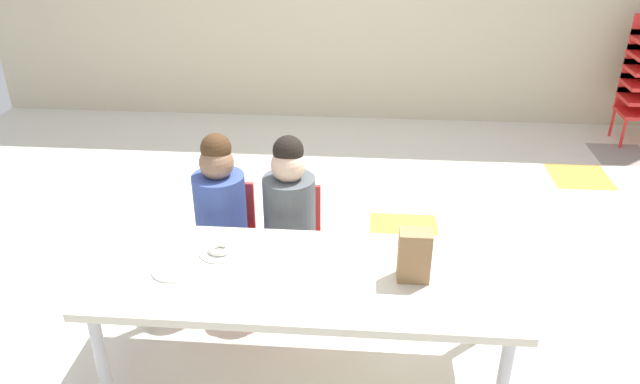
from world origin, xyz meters
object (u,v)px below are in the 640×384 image
at_px(paper_bag_brown, 414,255).
at_px(paper_plate_near_edge, 220,252).
at_px(seated_child_near_camera, 220,203).
at_px(donut_powdered_on_plate, 220,249).
at_px(craft_table, 304,282).
at_px(paper_plate_center_table, 174,270).
at_px(seated_child_middle_seat, 290,205).

height_order(paper_bag_brown, paper_plate_near_edge, paper_bag_brown).
distance_m(seated_child_near_camera, donut_powdered_on_plate, 0.46).
xyz_separation_m(craft_table, paper_plate_center_table, (-0.54, -0.03, 0.05)).
bearing_deg(craft_table, paper_plate_center_table, -177.20).
bearing_deg(paper_plate_center_table, donut_powdered_on_plate, 42.53).
bearing_deg(paper_plate_near_edge, donut_powdered_on_plate, 0.00).
relative_size(paper_plate_center_table, donut_powdered_on_plate, 1.77).
bearing_deg(paper_plate_center_table, seated_child_near_camera, 84.17).
relative_size(seated_child_middle_seat, donut_powdered_on_plate, 9.02).
relative_size(seated_child_near_camera, paper_plate_center_table, 5.10).
distance_m(craft_table, paper_plate_near_edge, 0.40).
height_order(craft_table, seated_child_near_camera, seated_child_near_camera).
bearing_deg(paper_bag_brown, seated_child_near_camera, 148.41).
xyz_separation_m(craft_table, paper_plate_near_edge, (-0.38, 0.12, 0.05)).
xyz_separation_m(paper_bag_brown, paper_plate_near_edge, (-0.82, 0.12, -0.11)).
distance_m(paper_bag_brown, paper_plate_near_edge, 0.84).
height_order(seated_child_near_camera, donut_powdered_on_plate, seated_child_near_camera).
bearing_deg(seated_child_near_camera, paper_plate_center_table, -95.83).
distance_m(seated_child_middle_seat, donut_powdered_on_plate, 0.51).
bearing_deg(seated_child_middle_seat, paper_bag_brown, -44.65).
bearing_deg(donut_powdered_on_plate, seated_child_near_camera, 102.77).
height_order(paper_plate_near_edge, donut_powdered_on_plate, donut_powdered_on_plate).
xyz_separation_m(craft_table, seated_child_middle_seat, (-0.13, 0.57, 0.05)).
bearing_deg(paper_plate_center_table, craft_table, 2.80).
relative_size(seated_child_near_camera, seated_child_middle_seat, 1.00).
height_order(craft_table, paper_plate_near_edge, paper_plate_near_edge).
height_order(seated_child_middle_seat, donut_powdered_on_plate, seated_child_middle_seat).
relative_size(paper_bag_brown, paper_plate_near_edge, 1.22).
xyz_separation_m(seated_child_near_camera, donut_powdered_on_plate, (0.10, -0.45, 0.02)).
distance_m(seated_child_middle_seat, paper_bag_brown, 0.82).
relative_size(craft_table, donut_powdered_on_plate, 17.17).
relative_size(paper_plate_near_edge, donut_powdered_on_plate, 1.77).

